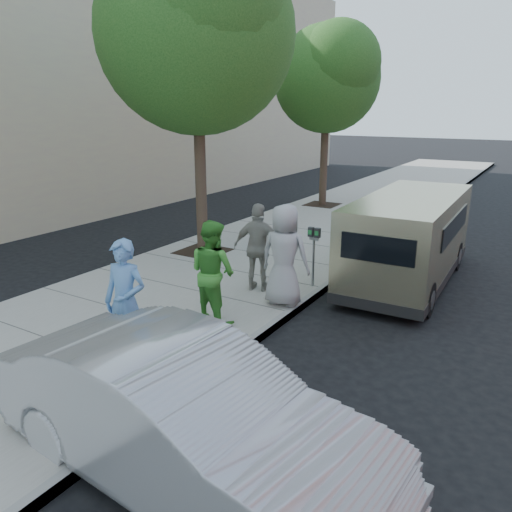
{
  "coord_description": "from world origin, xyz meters",
  "views": [
    {
      "loc": [
        5.32,
        -7.55,
        3.74
      ],
      "look_at": [
        0.75,
        0.02,
        1.1
      ],
      "focal_mm": 35.0,
      "sensor_mm": 36.0,
      "label": 1
    }
  ],
  "objects_px": {
    "tree_far": "(328,74)",
    "van": "(410,237)",
    "person_gray_shirt": "(285,255)",
    "person_striped_polo": "(259,248)",
    "person_green_shirt": "(213,272)",
    "parking_meter": "(314,244)",
    "tree_near": "(198,25)",
    "person_officer": "(126,302)",
    "sedan": "(185,417)"
  },
  "relations": [
    {
      "from": "tree_far",
      "to": "van",
      "type": "xyz_separation_m",
      "value": [
        5.0,
        -6.81,
        -3.86
      ]
    },
    {
      "from": "sedan",
      "to": "person_striped_polo",
      "type": "xyz_separation_m",
      "value": [
        -2.07,
        4.92,
        0.3
      ]
    },
    {
      "from": "tree_near",
      "to": "tree_far",
      "type": "bearing_deg",
      "value": 90.0
    },
    {
      "from": "tree_far",
      "to": "person_green_shirt",
      "type": "xyz_separation_m",
      "value": [
        2.77,
        -11.03,
        -3.83
      ]
    },
    {
      "from": "tree_near",
      "to": "tree_far",
      "type": "xyz_separation_m",
      "value": [
        -0.0,
        7.6,
        -0.66
      ]
    },
    {
      "from": "tree_far",
      "to": "person_gray_shirt",
      "type": "xyz_separation_m",
      "value": [
        3.45,
        -9.7,
        -3.77
      ]
    },
    {
      "from": "tree_far",
      "to": "person_striped_polo",
      "type": "bearing_deg",
      "value": -74.08
    },
    {
      "from": "person_green_shirt",
      "to": "person_striped_polo",
      "type": "xyz_separation_m",
      "value": [
        -0.12,
        1.73,
        -0.01
      ]
    },
    {
      "from": "parking_meter",
      "to": "van",
      "type": "height_order",
      "value": "van"
    },
    {
      "from": "person_officer",
      "to": "person_gray_shirt",
      "type": "relative_size",
      "value": 0.95
    },
    {
      "from": "parking_meter",
      "to": "sedan",
      "type": "height_order",
      "value": "sedan"
    },
    {
      "from": "person_gray_shirt",
      "to": "van",
      "type": "bearing_deg",
      "value": -124.01
    },
    {
      "from": "tree_far",
      "to": "parking_meter",
      "type": "height_order",
      "value": "tree_far"
    },
    {
      "from": "person_officer",
      "to": "person_striped_polo",
      "type": "bearing_deg",
      "value": 77.13
    },
    {
      "from": "tree_far",
      "to": "person_officer",
      "type": "xyz_separation_m",
      "value": [
        2.53,
        -12.81,
        -3.82
      ]
    },
    {
      "from": "tree_far",
      "to": "van",
      "type": "bearing_deg",
      "value": -53.7
    },
    {
      "from": "tree_near",
      "to": "van",
      "type": "relative_size",
      "value": 1.42
    },
    {
      "from": "person_green_shirt",
      "to": "person_striped_polo",
      "type": "bearing_deg",
      "value": -74.7
    },
    {
      "from": "parking_meter",
      "to": "van",
      "type": "relative_size",
      "value": 0.24
    },
    {
      "from": "parking_meter",
      "to": "tree_far",
      "type": "bearing_deg",
      "value": 116.18
    },
    {
      "from": "sedan",
      "to": "person_green_shirt",
      "type": "bearing_deg",
      "value": 36.3
    },
    {
      "from": "person_green_shirt",
      "to": "sedan",
      "type": "bearing_deg",
      "value": 132.85
    },
    {
      "from": "parking_meter",
      "to": "person_striped_polo",
      "type": "distance_m",
      "value": 1.15
    },
    {
      "from": "tree_far",
      "to": "person_green_shirt",
      "type": "bearing_deg",
      "value": -75.9
    },
    {
      "from": "tree_far",
      "to": "van",
      "type": "height_order",
      "value": "tree_far"
    },
    {
      "from": "sedan",
      "to": "person_green_shirt",
      "type": "xyz_separation_m",
      "value": [
        -1.95,
        3.18,
        0.3
      ]
    },
    {
      "from": "person_gray_shirt",
      "to": "tree_near",
      "type": "bearing_deg",
      "value": -37.17
    },
    {
      "from": "person_striped_polo",
      "to": "van",
      "type": "bearing_deg",
      "value": -148.14
    },
    {
      "from": "van",
      "to": "sedan",
      "type": "bearing_deg",
      "value": -93.57
    },
    {
      "from": "person_gray_shirt",
      "to": "person_striped_polo",
      "type": "relative_size",
      "value": 1.08
    },
    {
      "from": "tree_far",
      "to": "sedan",
      "type": "relative_size",
      "value": 1.43
    },
    {
      "from": "parking_meter",
      "to": "van",
      "type": "xyz_separation_m",
      "value": [
        1.5,
        1.71,
        -0.03
      ]
    },
    {
      "from": "person_green_shirt",
      "to": "person_gray_shirt",
      "type": "xyz_separation_m",
      "value": [
        0.68,
        1.32,
        0.06
      ]
    },
    {
      "from": "sedan",
      "to": "person_gray_shirt",
      "type": "distance_m",
      "value": 4.69
    },
    {
      "from": "tree_far",
      "to": "person_green_shirt",
      "type": "distance_m",
      "value": 12.0
    },
    {
      "from": "parking_meter",
      "to": "person_officer",
      "type": "height_order",
      "value": "person_officer"
    },
    {
      "from": "van",
      "to": "person_officer",
      "type": "height_order",
      "value": "person_officer"
    },
    {
      "from": "tree_far",
      "to": "tree_near",
      "type": "bearing_deg",
      "value": -90.0
    },
    {
      "from": "tree_far",
      "to": "parking_meter",
      "type": "bearing_deg",
      "value": -67.65
    },
    {
      "from": "parking_meter",
      "to": "person_officer",
      "type": "bearing_deg",
      "value": -98.96
    },
    {
      "from": "person_officer",
      "to": "person_gray_shirt",
      "type": "xyz_separation_m",
      "value": [
        0.92,
        3.11,
        0.05
      ]
    },
    {
      "from": "parking_meter",
      "to": "person_green_shirt",
      "type": "height_order",
      "value": "person_green_shirt"
    },
    {
      "from": "person_gray_shirt",
      "to": "person_striped_polo",
      "type": "bearing_deg",
      "value": -33.03
    },
    {
      "from": "tree_near",
      "to": "person_striped_polo",
      "type": "height_order",
      "value": "tree_near"
    },
    {
      "from": "parking_meter",
      "to": "person_gray_shirt",
      "type": "relative_size",
      "value": 0.65
    },
    {
      "from": "tree_near",
      "to": "parking_meter",
      "type": "height_order",
      "value": "tree_near"
    },
    {
      "from": "sedan",
      "to": "person_green_shirt",
      "type": "relative_size",
      "value": 2.53
    },
    {
      "from": "person_officer",
      "to": "person_gray_shirt",
      "type": "bearing_deg",
      "value": 62.56
    },
    {
      "from": "tree_far",
      "to": "person_striped_polo",
      "type": "distance_m",
      "value": 10.4
    },
    {
      "from": "tree_near",
      "to": "parking_meter",
      "type": "distance_m",
      "value": 5.77
    }
  ]
}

